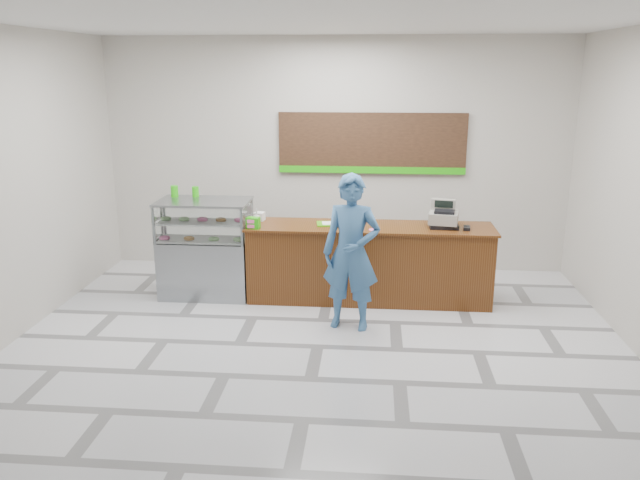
# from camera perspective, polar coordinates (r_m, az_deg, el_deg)

# --- Properties ---
(floor) EXTENTS (7.00, 7.00, 0.00)m
(floor) POSITION_cam_1_polar(r_m,az_deg,el_deg) (7.13, -0.23, -9.72)
(floor) COLOR silver
(floor) RESTS_ON ground
(back_wall) EXTENTS (7.00, 0.00, 7.00)m
(back_wall) POSITION_cam_1_polar(r_m,az_deg,el_deg) (9.53, 1.40, 7.71)
(back_wall) COLOR beige
(back_wall) RESTS_ON floor
(ceiling) EXTENTS (7.00, 7.00, 0.00)m
(ceiling) POSITION_cam_1_polar(r_m,az_deg,el_deg) (6.47, -0.26, 19.59)
(ceiling) COLOR silver
(ceiling) RESTS_ON back_wall
(sales_counter) EXTENTS (3.26, 0.76, 1.03)m
(sales_counter) POSITION_cam_1_polar(r_m,az_deg,el_deg) (8.37, 4.49, -2.11)
(sales_counter) COLOR #5C3113
(sales_counter) RESTS_ON floor
(display_case) EXTENTS (1.22, 0.72, 1.33)m
(display_case) POSITION_cam_1_polar(r_m,az_deg,el_deg) (8.62, -10.41, -0.69)
(display_case) COLOR gray
(display_case) RESTS_ON floor
(menu_board) EXTENTS (2.80, 0.06, 0.90)m
(menu_board) POSITION_cam_1_polar(r_m,az_deg,el_deg) (9.45, 4.76, 8.71)
(menu_board) COLOR black
(menu_board) RESTS_ON back_wall
(cash_register) EXTENTS (0.43, 0.44, 0.35)m
(cash_register) POSITION_cam_1_polar(r_m,az_deg,el_deg) (8.28, 11.23, 2.07)
(cash_register) COLOR black
(cash_register) RESTS_ON sales_counter
(card_terminal) EXTENTS (0.11, 0.18, 0.04)m
(card_terminal) POSITION_cam_1_polar(r_m,az_deg,el_deg) (8.22, 13.27, 1.07)
(card_terminal) COLOR black
(card_terminal) RESTS_ON sales_counter
(serving_tray) EXTENTS (0.39, 0.31, 0.02)m
(serving_tray) POSITION_cam_1_polar(r_m,az_deg,el_deg) (8.27, 0.98, 1.50)
(serving_tray) COLOR #47B70B
(serving_tray) RESTS_ON sales_counter
(napkin_box) EXTENTS (0.15, 0.15, 0.11)m
(napkin_box) POSITION_cam_1_polar(r_m,az_deg,el_deg) (8.52, -5.57, 2.17)
(napkin_box) COLOR white
(napkin_box) RESTS_ON sales_counter
(straw_cup) EXTENTS (0.07, 0.07, 0.11)m
(straw_cup) POSITION_cam_1_polar(r_m,az_deg,el_deg) (8.34, -5.80, 1.86)
(straw_cup) COLOR silver
(straw_cup) RESTS_ON sales_counter
(promo_box) EXTENTS (0.18, 0.13, 0.15)m
(promo_box) POSITION_cam_1_polar(r_m,az_deg,el_deg) (8.09, -6.13, 1.56)
(promo_box) COLOR #26BC0D
(promo_box) RESTS_ON sales_counter
(donut_decal) EXTENTS (0.15, 0.15, 0.00)m
(donut_decal) POSITION_cam_1_polar(r_m,az_deg,el_deg) (8.02, 5.00, 0.94)
(donut_decal) COLOR pink
(donut_decal) RESTS_ON sales_counter
(green_cup_left) EXTENTS (0.10, 0.10, 0.15)m
(green_cup_left) POSITION_cam_1_polar(r_m,az_deg,el_deg) (8.77, -13.16, 4.36)
(green_cup_left) COLOR #26BC0D
(green_cup_left) RESTS_ON display_case
(green_cup_right) EXTENTS (0.09, 0.09, 0.14)m
(green_cup_right) POSITION_cam_1_polar(r_m,az_deg,el_deg) (8.72, -11.32, 4.35)
(green_cup_right) COLOR #26BC0D
(green_cup_right) RESTS_ON display_case
(customer) EXTENTS (0.75, 0.56, 1.87)m
(customer) POSITION_cam_1_polar(r_m,az_deg,el_deg) (7.35, 2.88, -1.17)
(customer) COLOR #366494
(customer) RESTS_ON floor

